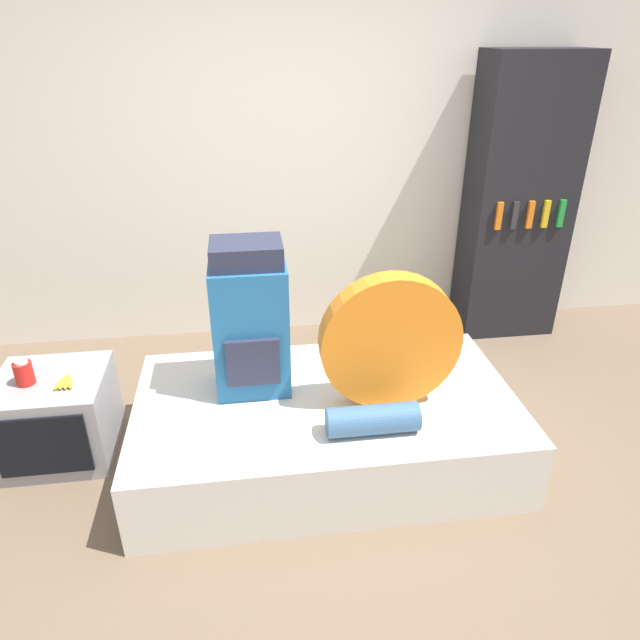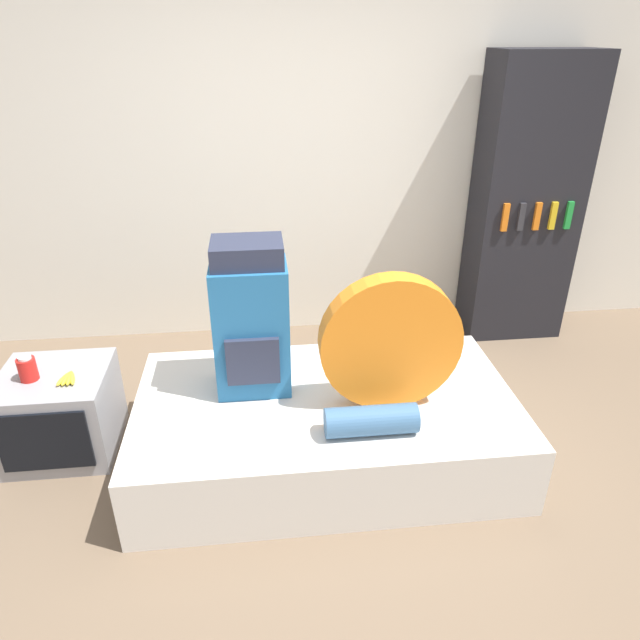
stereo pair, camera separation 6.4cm
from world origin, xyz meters
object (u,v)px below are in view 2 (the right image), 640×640
at_px(backpack, 251,320).
at_px(bookshelf, 525,204).
at_px(television, 60,412).
at_px(canister, 27,368).
at_px(tent_bag, 390,342).
at_px(sleeping_roll, 371,420).

bearing_deg(backpack, bookshelf, 31.23).
relative_size(backpack, television, 1.44).
relative_size(television, canister, 4.07).
distance_m(tent_bag, sleeping_roll, 0.39).
xyz_separation_m(television, canister, (-0.09, -0.03, 0.30)).
xyz_separation_m(sleeping_roll, bookshelf, (1.40, 1.64, 0.53)).
height_order(backpack, canister, backpack).
distance_m(tent_bag, canister, 1.86).
relative_size(tent_bag, bookshelf, 0.35).
bearing_deg(canister, backpack, -2.83).
bearing_deg(canister, bookshelf, 19.89).
bearing_deg(television, canister, -164.03).
bearing_deg(bookshelf, canister, -160.11).
xyz_separation_m(tent_bag, sleeping_roll, (-0.13, -0.24, -0.28)).
distance_m(backpack, sleeping_roll, 0.78).
bearing_deg(bookshelf, television, -160.00).
height_order(tent_bag, bookshelf, bookshelf).
xyz_separation_m(tent_bag, canister, (-1.83, 0.28, -0.20)).
height_order(tent_bag, canister, tent_bag).
height_order(television, canister, canister).
bearing_deg(tent_bag, backpack, 161.37).
height_order(sleeping_roll, canister, canister).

